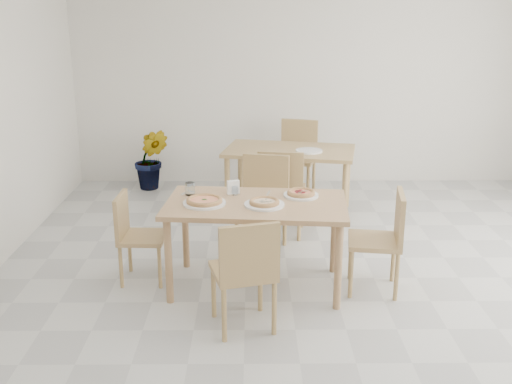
{
  "coord_description": "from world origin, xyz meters",
  "views": [
    {
      "loc": [
        -0.7,
        -4.34,
        2.28
      ],
      "look_at": [
        -0.66,
        0.29,
        0.84
      ],
      "focal_mm": 42.0,
      "sensor_mm": 36.0,
      "label": 1
    }
  ],
  "objects_px": {
    "chair_west": "(134,231)",
    "plate_margherita": "(204,203)",
    "chair_back_s": "(281,186)",
    "pizza_pepperoni": "(301,193)",
    "chair_back_n": "(297,152)",
    "main_table": "(256,212)",
    "pizza_margherita": "(204,200)",
    "tumbler_b": "(234,190)",
    "chair_south": "(246,268)",
    "potted_plant": "(151,159)",
    "chair_east": "(385,234)",
    "napkin_holder": "(233,188)",
    "pizza_mushroom": "(264,202)",
    "tumbler_a": "(190,189)",
    "plate_empty": "(309,151)",
    "plate_mushroom": "(264,205)",
    "plate_pepperoni": "(301,195)",
    "second_table": "(290,157)",
    "chair_north": "(263,196)"
  },
  "relations": [
    {
      "from": "chair_west",
      "to": "plate_margherita",
      "type": "relative_size",
      "value": 2.22
    },
    {
      "from": "plate_margherita",
      "to": "chair_back_s",
      "type": "xyz_separation_m",
      "value": [
        0.68,
        1.21,
        -0.23
      ]
    },
    {
      "from": "pizza_pepperoni",
      "to": "chair_back_n",
      "type": "xyz_separation_m",
      "value": [
        0.16,
        2.46,
        -0.24
      ]
    },
    {
      "from": "main_table",
      "to": "pizza_margherita",
      "type": "height_order",
      "value": "pizza_margherita"
    },
    {
      "from": "main_table",
      "to": "tumbler_b",
      "type": "relative_size",
      "value": 17.64
    },
    {
      "from": "chair_south",
      "to": "potted_plant",
      "type": "height_order",
      "value": "chair_south"
    },
    {
      "from": "chair_east",
      "to": "potted_plant",
      "type": "relative_size",
      "value": 1.08
    },
    {
      "from": "plate_margherita",
      "to": "napkin_holder",
      "type": "relative_size",
      "value": 2.77
    },
    {
      "from": "napkin_holder",
      "to": "pizza_mushroom",
      "type": "bearing_deg",
      "value": -63.92
    },
    {
      "from": "tumbler_a",
      "to": "plate_empty",
      "type": "relative_size",
      "value": 0.36
    },
    {
      "from": "plate_mushroom",
      "to": "plate_pepperoni",
      "type": "height_order",
      "value": "same"
    },
    {
      "from": "potted_plant",
      "to": "chair_east",
      "type": "bearing_deg",
      "value": -50.99
    },
    {
      "from": "pizza_mushroom",
      "to": "chair_back_n",
      "type": "bearing_deg",
      "value": 80.14
    },
    {
      "from": "tumbler_b",
      "to": "plate_empty",
      "type": "height_order",
      "value": "tumbler_b"
    },
    {
      "from": "main_table",
      "to": "napkin_holder",
      "type": "relative_size",
      "value": 12.28
    },
    {
      "from": "tumbler_a",
      "to": "second_table",
      "type": "xyz_separation_m",
      "value": [
        0.95,
        1.69,
        -0.14
      ]
    },
    {
      "from": "second_table",
      "to": "napkin_holder",
      "type": "bearing_deg",
      "value": -97.62
    },
    {
      "from": "tumbler_a",
      "to": "napkin_holder",
      "type": "relative_size",
      "value": 0.85
    },
    {
      "from": "chair_north",
      "to": "chair_back_n",
      "type": "relative_size",
      "value": 0.98
    },
    {
      "from": "potted_plant",
      "to": "second_table",
      "type": "bearing_deg",
      "value": -29.15
    },
    {
      "from": "chair_west",
      "to": "tumbler_a",
      "type": "height_order",
      "value": "tumbler_a"
    },
    {
      "from": "pizza_pepperoni",
      "to": "chair_back_s",
      "type": "relative_size",
      "value": 0.28
    },
    {
      "from": "plate_pepperoni",
      "to": "chair_back_n",
      "type": "xyz_separation_m",
      "value": [
        0.16,
        2.46,
        -0.22
      ]
    },
    {
      "from": "pizza_mushroom",
      "to": "potted_plant",
      "type": "distance_m",
      "value": 3.28
    },
    {
      "from": "plate_margherita",
      "to": "tumbler_b",
      "type": "distance_m",
      "value": 0.34
    },
    {
      "from": "chair_back_n",
      "to": "pizza_pepperoni",
      "type": "bearing_deg",
      "value": -77.66
    },
    {
      "from": "chair_back_n",
      "to": "plate_empty",
      "type": "distance_m",
      "value": 0.87
    },
    {
      "from": "chair_north",
      "to": "chair_west",
      "type": "distance_m",
      "value": 1.32
    },
    {
      "from": "chair_west",
      "to": "plate_margherita",
      "type": "height_order",
      "value": "chair_west"
    },
    {
      "from": "chair_east",
      "to": "plate_margherita",
      "type": "distance_m",
      "value": 1.49
    },
    {
      "from": "second_table",
      "to": "pizza_margherita",
      "type": "bearing_deg",
      "value": -101.31
    },
    {
      "from": "tumbler_b",
      "to": "potted_plant",
      "type": "xyz_separation_m",
      "value": [
        -1.14,
        2.66,
        -0.4
      ]
    },
    {
      "from": "chair_west",
      "to": "main_table",
      "type": "bearing_deg",
      "value": -95.83
    },
    {
      "from": "chair_north",
      "to": "chair_west",
      "type": "bearing_deg",
      "value": -134.21
    },
    {
      "from": "chair_north",
      "to": "chair_back_s",
      "type": "height_order",
      "value": "chair_back_s"
    },
    {
      "from": "chair_west",
      "to": "pizza_mushroom",
      "type": "bearing_deg",
      "value": -99.82
    },
    {
      "from": "plate_pepperoni",
      "to": "pizza_margherita",
      "type": "xyz_separation_m",
      "value": [
        -0.8,
        -0.2,
        0.02
      ]
    },
    {
      "from": "napkin_holder",
      "to": "plate_empty",
      "type": "height_order",
      "value": "napkin_holder"
    },
    {
      "from": "pizza_pepperoni",
      "to": "plate_empty",
      "type": "xyz_separation_m",
      "value": [
        0.22,
        1.62,
        -0.02
      ]
    },
    {
      "from": "chair_back_s",
      "to": "second_table",
      "type": "bearing_deg",
      "value": -91.04
    },
    {
      "from": "chair_south",
      "to": "tumbler_b",
      "type": "relative_size",
      "value": 9.95
    },
    {
      "from": "chair_back_s",
      "to": "plate_pepperoni",
      "type": "bearing_deg",
      "value": 105.08
    },
    {
      "from": "plate_pepperoni",
      "to": "tumbler_b",
      "type": "distance_m",
      "value": 0.56
    },
    {
      "from": "chair_south",
      "to": "tumbler_a",
      "type": "xyz_separation_m",
      "value": [
        -0.48,
        0.94,
        0.3
      ]
    },
    {
      "from": "chair_south",
      "to": "chair_back_s",
      "type": "xyz_separation_m",
      "value": [
        0.35,
        1.9,
        0.03
      ]
    },
    {
      "from": "chair_back_s",
      "to": "pizza_pepperoni",
      "type": "bearing_deg",
      "value": 105.08
    },
    {
      "from": "chair_east",
      "to": "second_table",
      "type": "xyz_separation_m",
      "value": [
        -0.66,
        1.98,
        0.17
      ]
    },
    {
      "from": "chair_west",
      "to": "plate_empty",
      "type": "xyz_separation_m",
      "value": [
        1.64,
        1.64,
        0.31
      ]
    },
    {
      "from": "chair_south",
      "to": "napkin_holder",
      "type": "xyz_separation_m",
      "value": [
        -0.11,
        0.94,
        0.31
      ]
    },
    {
      "from": "plate_margherita",
      "to": "potted_plant",
      "type": "distance_m",
      "value": 3.06
    }
  ]
}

